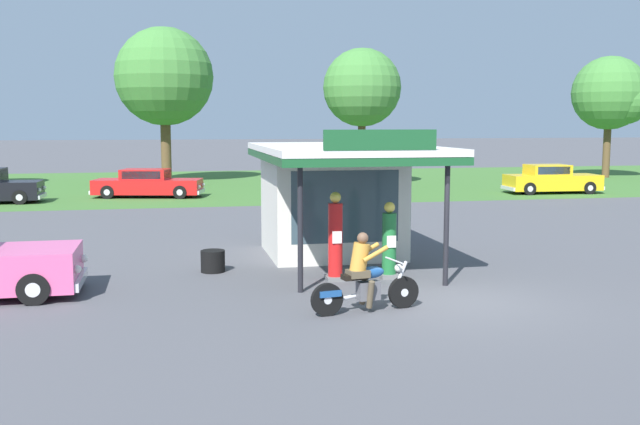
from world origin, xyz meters
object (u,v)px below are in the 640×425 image
gas_pump_nearside (335,240)px  motorcycle_with_rider (364,279)px  gas_pump_offside (389,243)px  parked_car_back_row_left (552,180)px  bystander_standing_back_lot (305,192)px  parked_car_back_row_right (345,184)px  spare_tire_stack (213,261)px  parked_car_back_row_far_left (148,184)px

gas_pump_nearside → motorcycle_with_rider: 2.95m
gas_pump_offside → parked_car_back_row_left: gas_pump_offside is taller
gas_pump_nearside → bystander_standing_back_lot: (1.69, 13.02, -0.13)m
bystander_standing_back_lot → gas_pump_nearside: bearing=-97.4°
bystander_standing_back_lot → parked_car_back_row_left: bearing=20.7°
gas_pump_nearside → parked_car_back_row_right: 18.74m
bystander_standing_back_lot → spare_tire_stack: size_ratio=2.62×
parked_car_back_row_far_left → parked_car_back_row_right: parked_car_back_row_right is taller
motorcycle_with_rider → bystander_standing_back_lot: motorcycle_with_rider is taller
gas_pump_nearside → bystander_standing_back_lot: bearing=82.6°
parked_car_back_row_right → parked_car_back_row_left: bearing=1.1°
gas_pump_offside → motorcycle_with_rider: 3.26m
parked_car_back_row_left → parked_car_back_row_right: parked_car_back_row_right is taller
parked_car_back_row_right → spare_tire_stack: parked_car_back_row_right is taller
parked_car_back_row_far_left → bystander_standing_back_lot: 10.02m
parked_car_back_row_far_left → parked_car_back_row_left: bearing=-6.0°
gas_pump_offside → parked_car_back_row_left: size_ratio=0.36×
gas_pump_offside → motorcycle_with_rider: (-1.40, -2.93, -0.18)m
gas_pump_nearside → parked_car_back_row_far_left: (-4.89, 20.57, -0.31)m
bystander_standing_back_lot → gas_pump_offside: bearing=-91.7°
gas_pump_offside → motorcycle_with_rider: size_ratio=0.80×
motorcycle_with_rider → spare_tire_stack: size_ratio=3.79×
gas_pump_offside → parked_car_back_row_right: bearing=79.7°
parked_car_back_row_far_left → spare_tire_stack: bearing=-83.6°
gas_pump_nearside → bystander_standing_back_lot: size_ratio=1.33×
bystander_standing_back_lot → parked_car_back_row_right: bearing=60.5°
gas_pump_offside → gas_pump_nearside: bearing=180.0°
parked_car_back_row_left → parked_car_back_row_right: bearing=-178.9°
motorcycle_with_rider → parked_car_back_row_right: bearing=77.5°
parked_car_back_row_far_left → spare_tire_stack: (2.13, -19.02, -0.38)m
gas_pump_nearside → motorcycle_with_rider: bearing=-91.7°
parked_car_back_row_far_left → spare_tire_stack: parked_car_back_row_far_left is taller
gas_pump_nearside → gas_pump_offside: size_ratio=1.14×
motorcycle_with_rider → parked_car_back_row_far_left: motorcycle_with_rider is taller
gas_pump_nearside → parked_car_back_row_right: size_ratio=0.39×
spare_tire_stack → gas_pump_nearside: bearing=-29.2°
parked_car_back_row_left → bystander_standing_back_lot: size_ratio=3.26×
gas_pump_offside → parked_car_back_row_far_left: 21.48m
gas_pump_nearside → parked_car_back_row_far_left: size_ratio=0.37×
motorcycle_with_rider → gas_pump_nearside: bearing=88.3°
motorcycle_with_rider → parked_car_back_row_far_left: 23.99m
parked_car_back_row_left → gas_pump_offside: bearing=-128.3°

